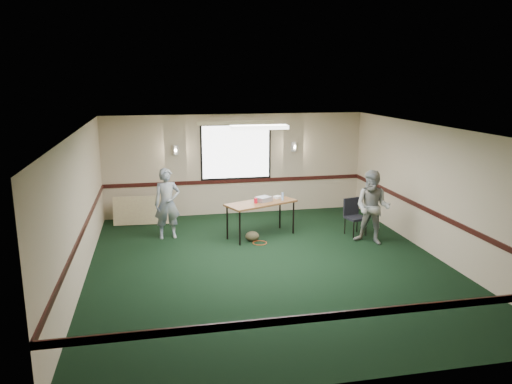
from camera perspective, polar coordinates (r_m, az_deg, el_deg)
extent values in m
plane|color=black|center=(10.02, 1.51, -8.35)|extent=(8.00, 8.00, 0.00)
plane|color=#CCAF93|center=(13.46, -2.31, 3.16)|extent=(7.00, 0.00, 7.00)
plane|color=#CCAF93|center=(5.98, 10.40, -9.85)|extent=(7.00, 0.00, 7.00)
plane|color=#CCAF93|center=(9.48, -19.54, -1.80)|extent=(0.00, 8.00, 8.00)
plane|color=#CCAF93|center=(10.94, 19.72, 0.09)|extent=(0.00, 8.00, 8.00)
plane|color=silver|center=(9.38, 1.60, 7.19)|extent=(8.00, 8.00, 0.00)
cube|color=black|center=(13.53, -2.28, 1.27)|extent=(7.00, 0.03, 0.10)
cube|color=black|center=(6.18, 10.17, -13.65)|extent=(7.00, 0.03, 0.10)
cube|color=black|center=(9.59, -19.25, -4.40)|extent=(0.03, 8.00, 0.10)
cube|color=black|center=(11.03, 19.47, -2.19)|extent=(0.03, 8.00, 0.10)
cube|color=black|center=(13.38, -2.31, 4.62)|extent=(1.90, 0.01, 1.50)
cube|color=white|center=(13.38, -2.30, 4.61)|extent=(1.80, 0.02, 1.40)
cube|color=beige|center=(13.28, -2.33, 7.90)|extent=(2.05, 0.08, 0.10)
cylinder|color=silver|center=(13.17, -9.19, 4.77)|extent=(0.16, 0.16, 0.25)
cylinder|color=silver|center=(13.68, 4.37, 5.20)|extent=(0.16, 0.16, 0.25)
cube|color=white|center=(10.36, 0.34, 7.41)|extent=(1.20, 0.32, 0.08)
cube|color=brown|center=(11.54, 0.57, -1.27)|extent=(1.78, 1.26, 0.04)
cylinder|color=black|center=(11.03, -1.87, -4.18)|extent=(0.04, 0.04, 0.78)
cylinder|color=black|center=(11.89, 4.30, -2.94)|extent=(0.04, 0.04, 0.78)
cylinder|color=black|center=(11.46, -3.31, -3.53)|extent=(0.04, 0.04, 0.78)
cylinder|color=black|center=(12.29, 2.75, -2.38)|extent=(0.04, 0.04, 0.78)
cube|color=gray|center=(11.60, 0.89, -0.81)|extent=(0.42, 0.40, 0.11)
cube|color=white|center=(11.94, 2.46, -0.57)|extent=(0.23, 0.23, 0.05)
cylinder|color=red|center=(11.43, -0.04, -0.99)|extent=(0.08, 0.08, 0.12)
cylinder|color=#85A8DA|center=(11.69, 3.05, -0.51)|extent=(0.06, 0.06, 0.19)
ellipsoid|color=#433926|center=(11.40, -0.44, -5.07)|extent=(0.34, 0.27, 0.23)
torus|color=#BE4017|center=(11.28, 0.43, -5.83)|extent=(0.41, 0.41, 0.02)
cube|color=tan|center=(12.94, -12.94, -2.06)|extent=(1.41, 0.29, 0.72)
cube|color=black|center=(11.97, 11.34, -2.92)|extent=(0.50, 0.50, 0.06)
cube|color=black|center=(12.07, 10.82, -1.62)|extent=(0.42, 0.14, 0.42)
cylinder|color=black|center=(11.79, 11.09, -4.28)|extent=(0.03, 0.03, 0.39)
cylinder|color=black|center=(12.00, 12.47, -4.05)|extent=(0.03, 0.03, 0.39)
cylinder|color=black|center=(12.07, 10.12, -3.84)|extent=(0.03, 0.03, 0.39)
cylinder|color=black|center=(12.27, 11.48, -3.62)|extent=(0.03, 0.03, 0.39)
imported|color=#3A4E80|center=(11.62, -10.11, -1.31)|extent=(0.63, 0.45, 1.63)
imported|color=slate|center=(11.35, 13.19, -1.73)|extent=(1.02, 0.99, 1.66)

